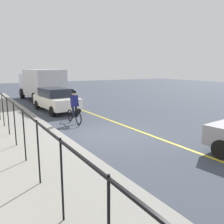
% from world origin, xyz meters
% --- Properties ---
extents(ground_plane, '(80.00, 80.00, 0.00)m').
position_xyz_m(ground_plane, '(0.00, 0.00, 0.00)').
color(ground_plane, '#3A414D').
extents(lane_line_centre, '(36.00, 0.12, 0.01)m').
position_xyz_m(lane_line_centre, '(0.00, -1.60, 0.00)').
color(lane_line_centre, yellow).
rests_on(lane_line_centre, ground).
extents(sidewalk, '(40.00, 3.20, 0.15)m').
position_xyz_m(sidewalk, '(0.00, 3.40, 0.07)').
color(sidewalk, gray).
rests_on(sidewalk, ground).
extents(iron_fence, '(18.43, 0.04, 1.60)m').
position_xyz_m(iron_fence, '(1.00, 3.80, 1.32)').
color(iron_fence, black).
rests_on(iron_fence, sidewalk).
extents(cyclist_lead, '(1.71, 0.38, 1.83)m').
position_xyz_m(cyclist_lead, '(2.92, 0.36, 0.91)').
color(cyclist_lead, black).
rests_on(cyclist_lead, ground).
extents(parked_sedan_rear, '(4.50, 2.14, 1.58)m').
position_xyz_m(parked_sedan_rear, '(6.88, 0.10, 0.82)').
color(parked_sedan_rear, white).
rests_on(parked_sedan_rear, ground).
extents(box_truck_background, '(6.80, 2.76, 2.78)m').
position_xyz_m(box_truck_background, '(12.57, -0.44, 1.55)').
color(box_truck_background, '#B7BAC5').
rests_on(box_truck_background, ground).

